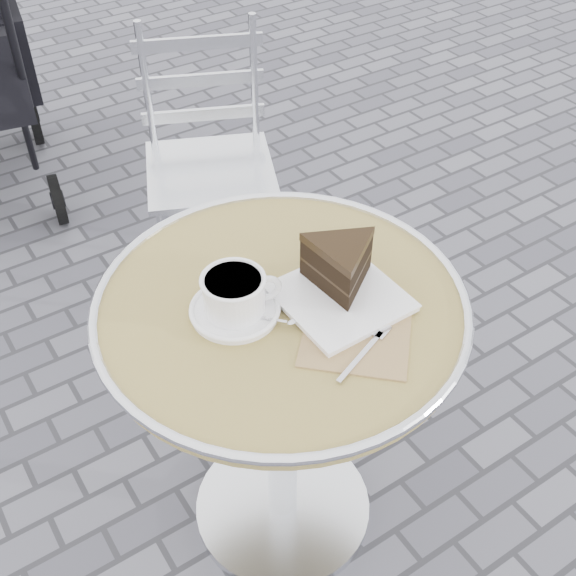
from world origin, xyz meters
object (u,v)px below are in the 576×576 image
cake_plate_set (341,272)px  bistro_chair (206,131)px  cafe_table (281,361)px  cappuccino_set (235,298)px

cake_plate_set → bistro_chair: size_ratio=0.40×
cafe_table → bistro_chair: size_ratio=0.86×
cafe_table → cappuccino_set: 0.22m
cake_plate_set → bistro_chair: 1.05m
cafe_table → cappuccino_set: cappuccino_set is taller
cafe_table → cake_plate_set: 0.25m
cafe_table → bistro_chair: bistro_chair is taller
cafe_table → bistro_chair: 1.01m
cappuccino_set → bistro_chair: bistro_chair is taller
cafe_table → bistro_chair: bearing=70.6°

